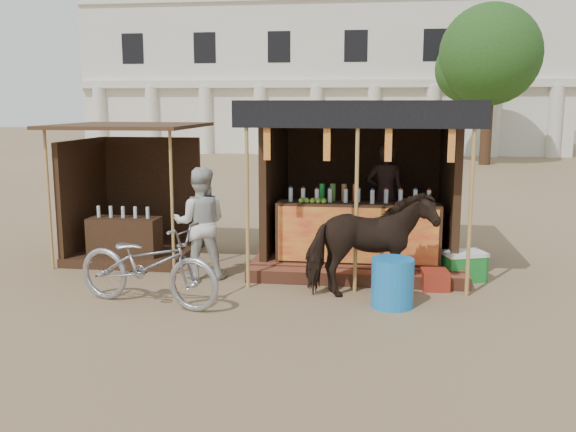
# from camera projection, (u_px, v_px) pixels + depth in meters

# --- Properties ---
(ground) EXTENTS (120.00, 120.00, 0.00)m
(ground) POSITION_uv_depth(u_px,v_px,m) (270.00, 324.00, 8.07)
(ground) COLOR #846B4C
(ground) RESTS_ON ground
(main_stall) EXTENTS (3.60, 3.61, 2.78)m
(main_stall) POSITION_uv_depth(u_px,v_px,m) (362.00, 204.00, 11.03)
(main_stall) COLOR brown
(main_stall) RESTS_ON ground
(secondary_stall) EXTENTS (2.40, 2.40, 2.38)m
(secondary_stall) POSITION_uv_depth(u_px,v_px,m) (126.00, 210.00, 11.51)
(secondary_stall) COLOR #382114
(secondary_stall) RESTS_ON ground
(cow) EXTENTS (1.97, 1.41, 1.52)m
(cow) POSITION_uv_depth(u_px,v_px,m) (370.00, 244.00, 9.11)
(cow) COLOR black
(cow) RESTS_ON ground
(motorbike) EXTENTS (2.31, 1.27, 1.15)m
(motorbike) POSITION_uv_depth(u_px,v_px,m) (148.00, 264.00, 8.74)
(motorbike) COLOR #9899A0
(motorbike) RESTS_ON ground
(bystander) EXTENTS (0.96, 0.80, 1.76)m
(bystander) POSITION_uv_depth(u_px,v_px,m) (200.00, 223.00, 10.07)
(bystander) COLOR silver
(bystander) RESTS_ON ground
(blue_barrel) EXTENTS (0.65, 0.65, 0.67)m
(blue_barrel) POSITION_uv_depth(u_px,v_px,m) (392.00, 283.00, 8.70)
(blue_barrel) COLOR blue
(blue_barrel) RESTS_ON ground
(red_crate) EXTENTS (0.43, 0.47, 0.29)m
(red_crate) POSITION_uv_depth(u_px,v_px,m) (435.00, 280.00, 9.56)
(red_crate) COLOR maroon
(red_crate) RESTS_ON ground
(cooler) EXTENTS (0.75, 0.64, 0.46)m
(cooler) POSITION_uv_depth(u_px,v_px,m) (463.00, 266.00, 10.01)
(cooler) COLOR #1B7D2A
(cooler) RESTS_ON ground
(background_building) EXTENTS (26.00, 7.45, 8.18)m
(background_building) POSITION_uv_depth(u_px,v_px,m) (323.00, 80.00, 36.84)
(background_building) COLOR silver
(background_building) RESTS_ON ground
(tree) EXTENTS (4.50, 4.40, 7.00)m
(tree) POSITION_uv_depth(u_px,v_px,m) (485.00, 59.00, 28.04)
(tree) COLOR #382314
(tree) RESTS_ON ground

